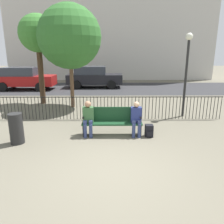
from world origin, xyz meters
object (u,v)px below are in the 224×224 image
at_px(parked_car_0, 94,77).
at_px(seated_person_0, 88,117).
at_px(parked_car_1, 24,78).
at_px(seated_person_1, 136,117).
at_px(trash_bin, 16,129).
at_px(tree_0, 70,37).
at_px(lamp_post, 187,62).
at_px(park_bench, 112,120).
at_px(tree_1, 38,35).
at_px(backpack, 149,131).

bearing_deg(parked_car_0, seated_person_0, -86.75).
bearing_deg(parked_car_1, seated_person_1, -52.38).
bearing_deg(trash_bin, tree_0, 78.42).
bearing_deg(parked_car_0, lamp_post, -60.91).
distance_m(seated_person_0, lamp_post, 4.75).
relative_size(park_bench, seated_person_0, 1.68).
xyz_separation_m(seated_person_0, tree_1, (-2.89, 4.74, 2.85)).
height_order(seated_person_0, tree_1, tree_1).
xyz_separation_m(seated_person_1, backpack, (0.42, -0.08, -0.44)).
bearing_deg(park_bench, parked_car_1, 124.84).
xyz_separation_m(parked_car_1, trash_bin, (3.48, -9.83, -0.38)).
bearing_deg(lamp_post, seated_person_1, -134.93).
relative_size(seated_person_0, seated_person_1, 1.02).
height_order(seated_person_1, trash_bin, seated_person_1).
xyz_separation_m(seated_person_1, trash_bin, (-3.65, -0.58, -0.17)).
height_order(seated_person_0, lamp_post, lamp_post).
distance_m(lamp_post, parked_car_0, 9.19).
distance_m(seated_person_0, backpack, 2.03).
bearing_deg(backpack, parked_car_0, 103.96).
bearing_deg(tree_1, parked_car_0, 67.09).
xyz_separation_m(lamp_post, trash_bin, (-5.93, -2.86, -1.81)).
relative_size(backpack, parked_car_0, 0.10).
xyz_separation_m(lamp_post, parked_car_0, (-4.41, 7.93, -1.43)).
bearing_deg(tree_1, parked_car_1, 120.73).
relative_size(tree_0, parked_car_0, 1.15).
height_order(park_bench, seated_person_1, seated_person_1).
bearing_deg(seated_person_1, tree_1, 133.17).
relative_size(backpack, tree_1, 0.09).
height_order(tree_0, parked_car_1, tree_0).
height_order(parked_car_0, trash_bin, parked_car_0).
relative_size(park_bench, trash_bin, 2.10).
height_order(tree_0, parked_car_0, tree_0).
xyz_separation_m(park_bench, seated_person_1, (0.78, -0.13, 0.14)).
bearing_deg(trash_bin, tree_1, 98.51).
xyz_separation_m(seated_person_0, tree_0, (-1.17, 3.94, 2.69)).
bearing_deg(seated_person_1, lamp_post, 45.07).
distance_m(tree_0, parked_car_1, 7.34).
bearing_deg(seated_person_1, tree_0, 124.67).
relative_size(tree_1, trash_bin, 4.84).
distance_m(park_bench, tree_1, 6.61).
distance_m(park_bench, lamp_post, 4.14).
height_order(park_bench, parked_car_1, parked_car_1).
relative_size(tree_1, lamp_post, 1.33).
distance_m(park_bench, trash_bin, 2.96).
bearing_deg(tree_1, tree_0, -24.93).
xyz_separation_m(tree_0, parked_car_0, (0.59, 6.27, -2.50)).
xyz_separation_m(lamp_post, parked_car_1, (-9.41, 6.97, -1.43)).
bearing_deg(tree_0, lamp_post, -18.36).
relative_size(park_bench, seated_person_1, 1.71).
distance_m(seated_person_1, parked_car_1, 11.68).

